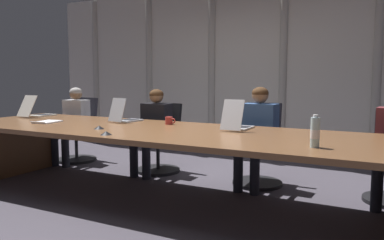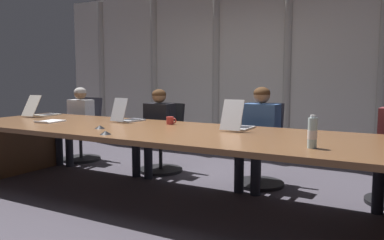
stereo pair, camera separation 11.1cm
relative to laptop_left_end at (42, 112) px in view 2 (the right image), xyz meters
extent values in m
plane|color=#47424C|center=(2.22, -0.35, -0.82)|extent=(15.31, 15.31, 0.00)
cube|color=brown|center=(2.22, -0.35, -0.08)|extent=(5.09, 1.45, 0.05)
cube|color=black|center=(2.22, -0.35, -0.15)|extent=(4.32, 0.10, 0.06)
cube|color=brown|center=(-0.07, -0.35, -0.46)|extent=(0.08, 1.23, 0.71)
cube|color=beige|center=(2.22, 2.29, 0.58)|extent=(7.65, 0.10, 2.78)
cylinder|color=#A39E96|center=(-0.89, 2.23, 0.58)|extent=(0.12, 0.12, 2.73)
cylinder|color=#A39E96|center=(0.37, 2.23, 0.58)|extent=(0.12, 0.12, 2.73)
cylinder|color=#A39E96|center=(1.62, 2.23, 0.58)|extent=(0.12, 0.12, 2.73)
cylinder|color=#A39E96|center=(2.83, 2.23, 0.58)|extent=(0.12, 0.12, 2.73)
cylinder|color=#A39E96|center=(4.14, 2.23, 0.58)|extent=(0.12, 0.12, 2.73)
cube|color=beige|center=(0.00, 0.08, -0.05)|extent=(0.23, 0.34, 0.02)
cube|color=black|center=(0.00, 0.10, -0.04)|extent=(0.20, 0.18, 0.00)
cube|color=beige|center=(0.00, -0.17, 0.10)|extent=(0.23, 0.17, 0.28)
cube|color=black|center=(0.00, -0.16, 0.10)|extent=(0.21, 0.14, 0.25)
cube|color=#A8ADB7|center=(1.48, 0.11, -0.05)|extent=(0.25, 0.33, 0.02)
cube|color=black|center=(1.48, 0.13, -0.04)|extent=(0.20, 0.19, 0.00)
cube|color=#A8ADB7|center=(1.46, -0.09, 0.10)|extent=(0.23, 0.12, 0.28)
cube|color=black|center=(1.46, -0.08, 0.10)|extent=(0.20, 0.11, 0.25)
cube|color=#BCBCC1|center=(2.94, 0.09, -0.05)|extent=(0.22, 0.34, 0.02)
cube|color=black|center=(2.94, 0.11, -0.04)|extent=(0.19, 0.19, 0.00)
cube|color=#BCBCC1|center=(2.94, -0.14, 0.11)|extent=(0.22, 0.13, 0.30)
cube|color=black|center=(2.94, -0.14, 0.11)|extent=(0.20, 0.11, 0.27)
cube|color=#2D2D38|center=(0.02, 0.70, -0.38)|extent=(0.50, 0.50, 0.08)
cube|color=#2D2D38|center=(0.03, 0.92, -0.09)|extent=(0.44, 0.14, 0.50)
cylinder|color=#262628|center=(0.02, 0.70, -0.60)|extent=(0.05, 0.05, 0.36)
cylinder|color=black|center=(0.02, 0.70, -0.80)|extent=(0.60, 0.60, 0.04)
cube|color=black|center=(1.52, 0.70, -0.38)|extent=(0.53, 0.53, 0.08)
cube|color=black|center=(1.54, 0.92, -0.11)|extent=(0.44, 0.16, 0.46)
cylinder|color=#262628|center=(1.52, 0.70, -0.60)|extent=(0.05, 0.05, 0.36)
cylinder|color=black|center=(1.52, 0.70, -0.80)|extent=(0.60, 0.60, 0.04)
cube|color=#2D2D38|center=(2.94, 0.70, -0.38)|extent=(0.49, 0.49, 0.08)
cube|color=#2D2D38|center=(2.94, 0.92, -0.09)|extent=(0.43, 0.13, 0.51)
cylinder|color=#262628|center=(2.94, 0.70, -0.60)|extent=(0.05, 0.05, 0.36)
cylinder|color=black|center=(2.94, 0.70, -0.80)|extent=(0.60, 0.60, 0.04)
cube|color=silver|center=(0.06, 0.68, -0.10)|extent=(0.37, 0.24, 0.48)
sphere|color=#8C6647|center=(0.06, 0.68, 0.23)|extent=(0.19, 0.19, 0.19)
ellipsoid|color=#B2ADA8|center=(0.06, 0.68, 0.26)|extent=(0.19, 0.19, 0.14)
cylinder|color=silver|center=(0.21, 0.69, -0.05)|extent=(0.08, 0.14, 0.27)
cylinder|color=#8C6647|center=(0.22, 0.48, -0.17)|extent=(0.08, 0.30, 0.06)
cylinder|color=silver|center=(-0.09, 0.67, -0.05)|extent=(0.08, 0.14, 0.27)
cylinder|color=#8C6647|center=(-0.07, 0.46, -0.17)|extent=(0.08, 0.30, 0.06)
cylinder|color=#262833|center=(0.17, 0.49, -0.37)|extent=(0.15, 0.41, 0.13)
cylinder|color=#262833|center=(0.18, 0.31, -0.59)|extent=(0.11, 0.11, 0.46)
cylinder|color=#262833|center=(-0.03, 0.48, -0.37)|extent=(0.15, 0.41, 0.13)
cylinder|color=#262833|center=(-0.02, 0.30, -0.59)|extent=(0.11, 0.11, 0.46)
cube|color=black|center=(1.51, 0.68, -0.11)|extent=(0.40, 0.24, 0.47)
sphere|color=#8C6647|center=(1.51, 0.68, 0.23)|extent=(0.19, 0.19, 0.19)
ellipsoid|color=#472D19|center=(1.51, 0.68, 0.25)|extent=(0.19, 0.19, 0.14)
cylinder|color=black|center=(1.68, 0.67, -0.06)|extent=(0.08, 0.14, 0.27)
cylinder|color=#8C6647|center=(1.67, 0.46, -0.18)|extent=(0.08, 0.30, 0.06)
cylinder|color=black|center=(1.35, 0.69, -0.06)|extent=(0.08, 0.14, 0.27)
cylinder|color=#8C6647|center=(1.34, 0.48, -0.18)|extent=(0.08, 0.30, 0.06)
cylinder|color=#262833|center=(1.60, 0.48, -0.37)|extent=(0.15, 0.41, 0.13)
cylinder|color=#262833|center=(1.60, 0.30, -0.59)|extent=(0.11, 0.11, 0.46)
cylinder|color=#262833|center=(1.40, 0.49, -0.37)|extent=(0.15, 0.41, 0.13)
cylinder|color=#262833|center=(1.40, 0.31, -0.59)|extent=(0.11, 0.11, 0.46)
cube|color=#335184|center=(2.96, 0.68, -0.08)|extent=(0.42, 0.24, 0.51)
sphere|color=#8C6647|center=(2.96, 0.68, 0.27)|extent=(0.19, 0.19, 0.19)
ellipsoid|color=#472D19|center=(2.96, 0.68, 0.30)|extent=(0.20, 0.20, 0.15)
cylinder|color=#335184|center=(3.14, 0.67, -0.02)|extent=(0.08, 0.14, 0.27)
cylinder|color=#8C6647|center=(3.12, 0.46, -0.14)|extent=(0.08, 0.30, 0.06)
cylinder|color=#335184|center=(2.79, 0.69, -0.02)|extent=(0.08, 0.14, 0.27)
cylinder|color=#8C6647|center=(2.78, 0.48, -0.14)|extent=(0.08, 0.30, 0.06)
cylinder|color=#262833|center=(3.05, 0.48, -0.37)|extent=(0.15, 0.41, 0.13)
cylinder|color=#262833|center=(3.04, 0.30, -0.59)|extent=(0.11, 0.11, 0.46)
cylinder|color=#262833|center=(2.85, 0.49, -0.37)|extent=(0.15, 0.41, 0.13)
cylinder|color=#262833|center=(2.84, 0.31, -0.59)|extent=(0.11, 0.11, 0.46)
cylinder|color=brown|center=(4.25, 0.70, -0.01)|extent=(0.08, 0.14, 0.27)
cylinder|color=#8C6647|center=(4.23, 0.49, -0.13)|extent=(0.09, 0.30, 0.06)
cylinder|color=#262833|center=(4.28, 0.49, -0.37)|extent=(0.17, 0.41, 0.13)
cylinder|color=#262833|center=(4.27, 0.31, -0.59)|extent=(0.11, 0.11, 0.46)
cylinder|color=silver|center=(3.84, -0.69, 0.06)|extent=(0.07, 0.07, 0.23)
cylinder|color=white|center=(3.84, -0.69, 0.05)|extent=(0.07, 0.07, 0.07)
cylinder|color=white|center=(3.84, -0.69, 0.19)|extent=(0.04, 0.04, 0.02)
cylinder|color=#B2332D|center=(2.08, 0.06, -0.01)|extent=(0.09, 0.09, 0.09)
torus|color=#B2332D|center=(2.13, 0.06, -0.01)|extent=(0.06, 0.01, 0.06)
cone|color=black|center=(1.63, -0.62, -0.04)|extent=(0.11, 0.11, 0.03)
cone|color=black|center=(1.97, -0.92, -0.04)|extent=(0.11, 0.11, 0.03)
cube|color=silver|center=(0.69, -0.45, -0.05)|extent=(0.26, 0.32, 0.02)
cylinder|color=silver|center=(0.69, -0.60, -0.04)|extent=(0.21, 0.04, 0.01)
camera|label=1|loc=(4.38, -3.78, 0.49)|focal=36.58mm
camera|label=2|loc=(4.48, -3.73, 0.49)|focal=36.58mm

